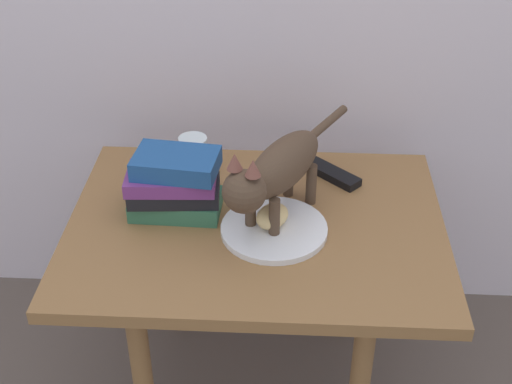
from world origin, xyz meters
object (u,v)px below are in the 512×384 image
(plate, at_px, (274,229))
(cat, at_px, (276,170))
(tv_remote, at_px, (332,174))
(side_table, at_px, (256,248))
(bread_roll, at_px, (272,216))
(candle_jar, at_px, (194,155))
(book_stack, at_px, (175,184))

(plate, distance_m, cat, 0.13)
(plate, distance_m, tv_remote, 0.26)
(side_table, bearing_deg, bread_roll, -39.37)
(candle_jar, distance_m, tv_remote, 0.34)
(candle_jar, bearing_deg, side_table, -52.74)
(plate, distance_m, book_stack, 0.24)
(tv_remote, bearing_deg, book_stack, -112.32)
(tv_remote, bearing_deg, cat, -82.29)
(plate, bearing_deg, candle_jar, 129.36)
(book_stack, height_order, candle_jar, book_stack)
(side_table, bearing_deg, tv_remote, 47.80)
(plate, distance_m, candle_jar, 0.33)
(bread_roll, distance_m, candle_jar, 0.32)
(cat, xyz_separation_m, tv_remote, (0.13, 0.19, -0.12))
(plate, relative_size, bread_roll, 2.90)
(book_stack, height_order, tv_remote, book_stack)
(cat, xyz_separation_m, candle_jar, (-0.21, 0.21, -0.09))
(cat, bearing_deg, side_table, -171.54)
(plate, bearing_deg, book_stack, 164.12)
(plate, bearing_deg, bread_roll, 136.77)
(side_table, relative_size, bread_roll, 10.41)
(side_table, height_order, bread_roll, bread_roll)
(bread_roll, bearing_deg, tv_remote, 58.20)
(plate, bearing_deg, tv_remote, 59.50)
(side_table, xyz_separation_m, book_stack, (-0.18, 0.03, 0.15))
(plate, height_order, candle_jar, candle_jar)
(plate, xyz_separation_m, tv_remote, (0.13, 0.23, 0.00))
(cat, bearing_deg, tv_remote, 54.72)
(plate, relative_size, cat, 0.54)
(book_stack, xyz_separation_m, tv_remote, (0.36, 0.16, -0.06))
(bread_roll, height_order, book_stack, book_stack)
(cat, height_order, tv_remote, cat)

